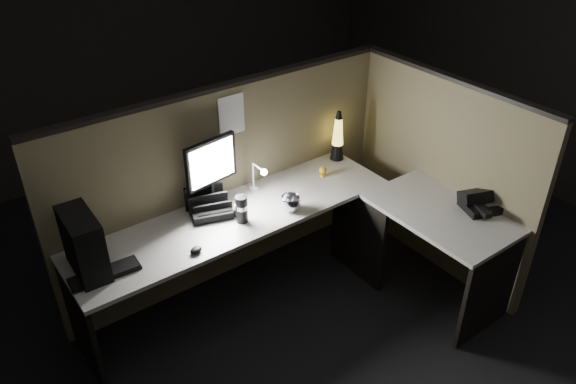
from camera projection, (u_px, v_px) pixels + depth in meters
floor at (306, 335)px, 3.85m from camera, size 6.00×6.00×0.00m
room_shell at (311, 119)px, 2.99m from camera, size 6.00×6.00×6.00m
partition_back at (229, 185)px, 4.09m from camera, size 2.66×0.06×1.50m
partition_right at (440, 177)px, 4.19m from camera, size 0.06×1.66×1.50m
desk at (305, 240)px, 3.81m from camera, size 2.60×1.60×0.73m
pc_tower at (84, 244)px, 3.21m from camera, size 0.18×0.37×0.39m
monitor at (212, 167)px, 3.73m from camera, size 0.40×0.17×0.51m
keyboard at (105, 274)px, 3.27m from camera, size 0.41×0.16×0.02m
mouse at (196, 250)px, 3.45m from camera, size 0.10×0.08×0.03m
clip_lamp at (259, 178)px, 3.94m from camera, size 0.05×0.19×0.24m
organizer at (210, 207)px, 3.80m from camera, size 0.33×0.31×0.20m
lava_lamp at (338, 139)px, 4.38m from camera, size 0.11×0.11×0.41m
travel_mug at (242, 209)px, 3.69m from camera, size 0.09×0.09×0.19m
steel_mug at (290, 203)px, 3.82m from camera, size 0.18×0.18×0.11m
figurine at (323, 170)px, 4.21m from camera, size 0.06×0.06×0.06m
pinned_paper at (232, 115)px, 3.78m from camera, size 0.20×0.00×0.28m
desk_phone at (480, 202)px, 3.84m from camera, size 0.30×0.30×0.15m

